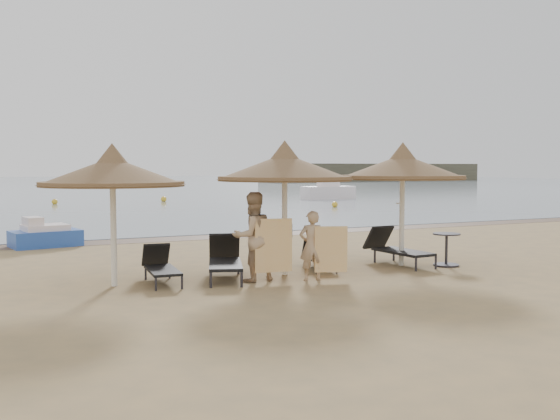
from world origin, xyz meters
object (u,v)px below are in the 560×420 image
(lounger_far_left, at_px, (161,266))
(person_left, at_px, (253,230))
(palapa_left, at_px, (112,173))
(lounger_far_right, at_px, (395,248))
(lounger_near_left, at_px, (225,259))
(person_right, at_px, (312,240))
(palapa_center, at_px, (285,168))
(lounger_near_right, at_px, (318,255))
(palapa_right, at_px, (403,167))
(side_table, at_px, (446,251))
(pedal_boat, at_px, (45,235))

(lounger_far_left, xyz_separation_m, person_left, (1.86, -0.73, 0.78))
(palapa_left, xyz_separation_m, lounger_far_right, (7.13, -0.02, -1.96))
(lounger_near_left, bearing_deg, palapa_left, -162.79)
(lounger_far_right, bearing_deg, person_right, -163.76)
(palapa_center, distance_m, lounger_near_right, 2.49)
(palapa_right, xyz_separation_m, lounger_near_left, (-4.69, 0.21, -2.06))
(palapa_left, distance_m, lounger_near_right, 5.42)
(palapa_left, distance_m, palapa_center, 3.86)
(lounger_far_left, xyz_separation_m, lounger_near_right, (4.01, 0.20, -0.03))
(side_table, distance_m, person_right, 4.09)
(person_left, bearing_deg, lounger_near_left, -63.12)
(palapa_left, height_order, palapa_right, palapa_right)
(lounger_near_left, bearing_deg, person_right, -15.57)
(pedal_boat, bearing_deg, palapa_center, -70.49)
(lounger_near_right, height_order, side_table, side_table)
(person_right, bearing_deg, side_table, -162.44)
(person_left, bearing_deg, lounger_far_left, -28.21)
(lounger_far_left, relative_size, lounger_far_right, 0.84)
(lounger_far_left, height_order, side_table, side_table)
(palapa_right, height_order, lounger_near_right, palapa_right)
(side_table, height_order, person_left, person_left)
(palapa_center, relative_size, person_right, 1.76)
(palapa_left, relative_size, lounger_far_right, 1.40)
(palapa_right, relative_size, lounger_near_right, 1.87)
(palapa_center, xyz_separation_m, pedal_boat, (-4.67, 7.78, -2.13))
(palapa_left, distance_m, lounger_near_left, 3.14)
(pedal_boat, bearing_deg, person_left, -77.41)
(side_table, bearing_deg, lounger_far_right, 140.83)
(palapa_left, bearing_deg, lounger_far_left, 2.41)
(lounger_far_left, relative_size, pedal_boat, 0.81)
(palapa_left, xyz_separation_m, person_left, (2.86, -0.69, -1.25))
(lounger_far_right, distance_m, person_right, 3.30)
(palapa_right, height_order, person_right, palapa_right)
(palapa_right, bearing_deg, side_table, -29.58)
(lounger_far_left, bearing_deg, lounger_near_left, -0.19)
(palapa_center, relative_size, palapa_right, 1.00)
(lounger_far_left, bearing_deg, lounger_far_right, 3.47)
(lounger_far_left, height_order, lounger_far_right, lounger_far_right)
(lounger_near_left, height_order, pedal_boat, lounger_near_left)
(palapa_right, xyz_separation_m, person_right, (-3.06, -0.90, -1.59))
(side_table, distance_m, pedal_boat, 12.23)
(lounger_far_right, height_order, pedal_boat, pedal_boat)
(lounger_near_right, bearing_deg, person_right, -108.27)
(lounger_far_right, height_order, person_left, person_left)
(palapa_left, relative_size, side_table, 3.65)
(lounger_far_left, distance_m, pedal_boat, 7.71)
(lounger_near_right, bearing_deg, pedal_boat, 143.62)
(palapa_left, relative_size, palapa_center, 0.96)
(lounger_far_right, height_order, side_table, lounger_far_right)
(lounger_near_right, relative_size, lounger_far_right, 0.78)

